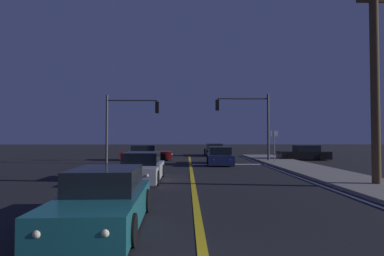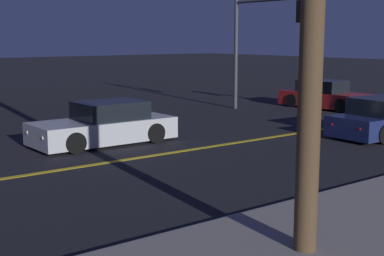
{
  "view_description": "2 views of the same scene",
  "coord_description": "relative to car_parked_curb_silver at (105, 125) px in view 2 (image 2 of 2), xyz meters",
  "views": [
    {
      "loc": [
        -0.29,
        -3.07,
        2.1
      ],
      "look_at": [
        0.05,
        16.21,
        2.64
      ],
      "focal_mm": 28.66,
      "sensor_mm": 36.0,
      "label": 1
    },
    {
      "loc": [
        12.93,
        3.33,
        3.34
      ],
      "look_at": [
        -0.76,
        13.89,
        0.51
      ],
      "focal_mm": 51.69,
      "sensor_mm": 36.0,
      "label": 2
    }
  ],
  "objects": [
    {
      "name": "sidewalk_right",
      "position": [
        9.8,
        -0.94,
        -0.51
      ],
      "size": [
        3.2,
        38.8,
        0.15
      ],
      "primitive_type": "cube",
      "color": "gray",
      "rests_on": "ground"
    },
    {
      "name": "lane_line_edge_right",
      "position": [
        7.95,
        -0.94,
        -0.58
      ],
      "size": [
        0.16,
        36.65,
        0.01
      ],
      "primitive_type": "cube",
      "color": "white",
      "rests_on": "ground"
    },
    {
      "name": "traffic_signal_far_left",
      "position": [
        -2.51,
        9.24,
        3.01
      ],
      "size": [
        4.15,
        0.28,
        5.35
      ],
      "color": "#38383D",
      "rests_on": "ground"
    },
    {
      "name": "car_parked_curb_silver",
      "position": [
        0.0,
        0.0,
        0.0
      ],
      "size": [
        1.99,
        4.55,
        1.34
      ],
      "rotation": [
        0.0,
        0.0,
        3.14
      ],
      "color": "#B2B5BA",
      "rests_on": "ground"
    },
    {
      "name": "lane_line_center",
      "position": [
        2.47,
        -0.94,
        -0.58
      ],
      "size": [
        0.2,
        36.65,
        0.01
      ],
      "primitive_type": "cube",
      "color": "gold",
      "rests_on": "ground"
    },
    {
      "name": "car_following_oncoming_red",
      "position": [
        -1.45,
        12.66,
        -0.0
      ],
      "size": [
        4.6,
        2.0,
        1.34
      ],
      "rotation": [
        0.0,
        0.0,
        -1.53
      ],
      "color": "maroon",
      "rests_on": "ground"
    }
  ]
}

